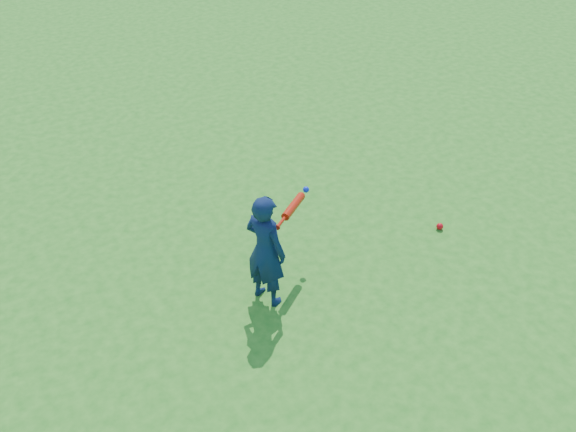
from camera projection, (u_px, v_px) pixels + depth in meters
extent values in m
plane|color=#24751B|center=(263.00, 308.00, 6.04)|extent=(80.00, 80.00, 0.00)
imported|color=#0E1C41|center=(266.00, 250.00, 5.80)|extent=(0.43, 0.50, 1.17)
sphere|color=red|center=(440.00, 226.00, 7.00)|extent=(0.08, 0.08, 0.08)
cylinder|color=red|center=(277.00, 227.00, 5.81)|extent=(0.04, 0.05, 0.05)
cylinder|color=red|center=(281.00, 222.00, 5.87)|extent=(0.16, 0.14, 0.03)
cylinder|color=red|center=(293.00, 206.00, 6.07)|extent=(0.35, 0.29, 0.08)
sphere|color=red|center=(301.00, 196.00, 6.21)|extent=(0.08, 0.08, 0.08)
sphere|color=#0C23D5|center=(306.00, 190.00, 6.30)|extent=(0.06, 0.06, 0.06)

